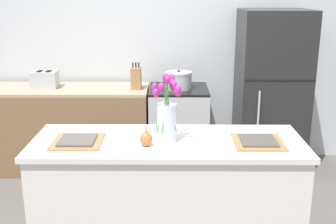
# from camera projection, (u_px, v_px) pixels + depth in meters

# --- Properties ---
(back_wall) EXTENTS (5.20, 0.08, 2.70)m
(back_wall) POSITION_uv_depth(u_px,v_px,m) (169.00, 38.00, 4.58)
(back_wall) COLOR silver
(back_wall) RESTS_ON ground_plane
(kitchen_island) EXTENTS (1.80, 0.66, 0.90)m
(kitchen_island) POSITION_uv_depth(u_px,v_px,m) (168.00, 201.00, 2.91)
(kitchen_island) COLOR silver
(kitchen_island) RESTS_ON ground_plane
(back_counter) EXTENTS (1.68, 0.60, 0.88)m
(back_counter) POSITION_uv_depth(u_px,v_px,m) (69.00, 128.00, 4.46)
(back_counter) COLOR brown
(back_counter) RESTS_ON ground_plane
(stove_range) EXTENTS (0.60, 0.61, 0.88)m
(stove_range) POSITION_uv_depth(u_px,v_px,m) (178.00, 129.00, 4.45)
(stove_range) COLOR #B2B5B7
(stove_range) RESTS_ON ground_plane
(refrigerator) EXTENTS (0.68, 0.67, 1.67)m
(refrigerator) POSITION_uv_depth(u_px,v_px,m) (271.00, 93.00, 4.33)
(refrigerator) COLOR black
(refrigerator) RESTS_ON ground_plane
(flower_vase) EXTENTS (0.19, 0.21, 0.45)m
(flower_vase) POSITION_uv_depth(u_px,v_px,m) (167.00, 116.00, 2.71)
(flower_vase) COLOR silver
(flower_vase) RESTS_ON kitchen_island
(pear_figurine) EXTENTS (0.08, 0.08, 0.13)m
(pear_figurine) POSITION_uv_depth(u_px,v_px,m) (146.00, 138.00, 2.67)
(pear_figurine) COLOR #C66B33
(pear_figurine) RESTS_ON kitchen_island
(plate_setting_left) EXTENTS (0.32, 0.32, 0.02)m
(plate_setting_left) POSITION_uv_depth(u_px,v_px,m) (77.00, 141.00, 2.74)
(plate_setting_left) COLOR olive
(plate_setting_left) RESTS_ON kitchen_island
(plate_setting_right) EXTENTS (0.32, 0.32, 0.02)m
(plate_setting_right) POSITION_uv_depth(u_px,v_px,m) (258.00, 142.00, 2.73)
(plate_setting_right) COLOR olive
(plate_setting_right) RESTS_ON kitchen_island
(toaster) EXTENTS (0.28, 0.18, 0.17)m
(toaster) POSITION_uv_depth(u_px,v_px,m) (45.00, 79.00, 4.32)
(toaster) COLOR #B7BABC
(toaster) RESTS_ON back_counter
(cooking_pot) EXTENTS (0.28, 0.28, 0.20)m
(cooking_pot) POSITION_uv_depth(u_px,v_px,m) (179.00, 80.00, 4.28)
(cooking_pot) COLOR #B2B5B7
(cooking_pot) RESTS_ON stove_range
(knife_block) EXTENTS (0.10, 0.14, 0.27)m
(knife_block) POSITION_uv_depth(u_px,v_px,m) (136.00, 78.00, 4.26)
(knife_block) COLOR #A37547
(knife_block) RESTS_ON back_counter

